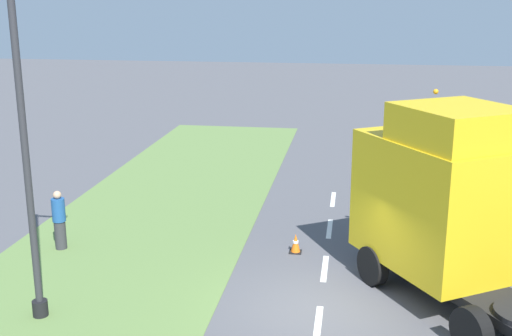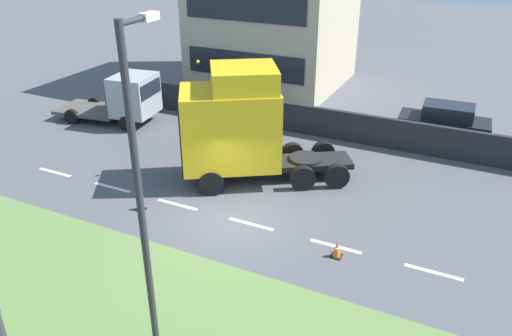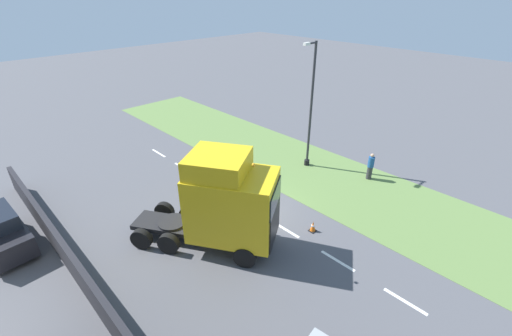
{
  "view_description": "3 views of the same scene",
  "coord_description": "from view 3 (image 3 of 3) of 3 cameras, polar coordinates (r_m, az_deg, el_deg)",
  "views": [
    {
      "loc": [
        0.61,
        -14.14,
        7.31
      ],
      "look_at": [
        -1.79,
        1.49,
        3.09
      ],
      "focal_mm": 45.0,
      "sensor_mm": 36.0,
      "label": 1
    },
    {
      "loc": [
        -13.74,
        -7.52,
        9.9
      ],
      "look_at": [
        0.8,
        -0.52,
        1.88
      ],
      "focal_mm": 35.0,
      "sensor_mm": 36.0,
      "label": 2
    },
    {
      "loc": [
        10.97,
        11.6,
        11.2
      ],
      "look_at": [
        -1.81,
        -1.58,
        1.39
      ],
      "focal_mm": 24.0,
      "sensor_mm": 36.0,
      "label": 3
    }
  ],
  "objects": [
    {
      "name": "ground_plane",
      "position": [
        19.5,
        -0.6,
        -6.94
      ],
      "size": [
        120.0,
        120.0,
        0.0
      ],
      "primitive_type": "plane",
      "color": "#515156",
      "rests_on": "ground"
    },
    {
      "name": "grass_verge",
      "position": [
        23.41,
        10.1,
        -0.93
      ],
      "size": [
        7.0,
        44.0,
        0.01
      ],
      "color": "#607F42",
      "rests_on": "ground"
    },
    {
      "name": "lane_markings",
      "position": [
        19.93,
        -2.0,
        -6.1
      ],
      "size": [
        0.16,
        21.0,
        0.0
      ],
      "color": "white",
      "rests_on": "ground"
    },
    {
      "name": "boundary_wall",
      "position": [
        15.73,
        -26.31,
        -17.16
      ],
      "size": [
        0.25,
        24.0,
        1.51
      ],
      "color": "#232328",
      "rests_on": "ground"
    },
    {
      "name": "lorry_cab",
      "position": [
        15.71,
        -4.88,
        -5.84
      ],
      "size": [
        5.78,
        7.06,
        5.02
      ],
      "rotation": [
        0.0,
        0.0,
        0.56
      ],
      "color": "black",
      "rests_on": "ground"
    },
    {
      "name": "parked_car",
      "position": [
        20.3,
        -36.79,
        -8.49
      ],
      "size": [
        2.04,
        4.32,
        2.02
      ],
      "rotation": [
        0.0,
        0.0,
        0.05
      ],
      "color": "black",
      "rests_on": "ground"
    },
    {
      "name": "lamp_post",
      "position": [
        22.9,
        9.0,
        8.99
      ],
      "size": [
        1.3,
        0.36,
        8.32
      ],
      "color": "black",
      "rests_on": "ground"
    },
    {
      "name": "pedestrian",
      "position": [
        23.25,
        18.53,
        0.23
      ],
      "size": [
        0.39,
        0.39,
        1.82
      ],
      "color": "#333338",
      "rests_on": "ground"
    },
    {
      "name": "traffic_cone_lead",
      "position": [
        22.31,
        -6.86,
        -1.4
      ],
      "size": [
        0.36,
        0.36,
        0.58
      ],
      "color": "black",
      "rests_on": "ground"
    },
    {
      "name": "traffic_cone_trailing",
      "position": [
        18.04,
        9.46,
        -9.59
      ],
      "size": [
        0.36,
        0.36,
        0.58
      ],
      "color": "black",
      "rests_on": "ground"
    }
  ]
}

